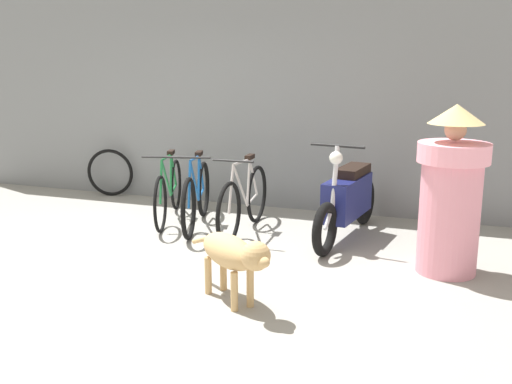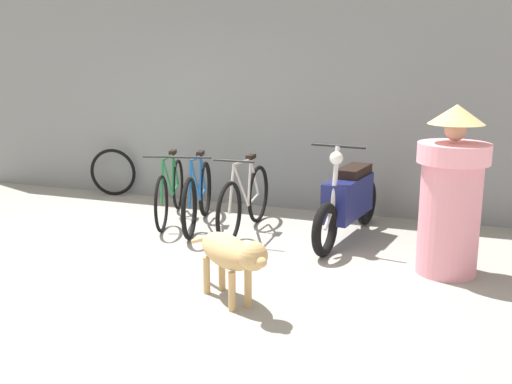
% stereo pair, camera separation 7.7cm
% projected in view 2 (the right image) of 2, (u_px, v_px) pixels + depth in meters
% --- Properties ---
extents(ground_plane, '(60.00, 60.00, 0.00)m').
position_uv_depth(ground_plane, '(127.00, 273.00, 5.61)').
color(ground_plane, gray).
extents(shop_wall_back, '(8.86, 0.20, 2.91)m').
position_uv_depth(shop_wall_back, '(242.00, 96.00, 7.99)').
color(shop_wall_back, slate).
rests_on(shop_wall_back, ground).
extents(bicycle_0, '(0.61, 1.66, 0.86)m').
position_uv_depth(bicycle_0, '(170.00, 191.00, 7.37)').
color(bicycle_0, black).
rests_on(bicycle_0, ground).
extents(bicycle_1, '(0.56, 1.64, 0.90)m').
position_uv_depth(bicycle_1, '(198.00, 196.00, 7.07)').
color(bicycle_1, black).
rests_on(bicycle_1, ground).
extents(bicycle_2, '(0.46, 1.68, 0.91)m').
position_uv_depth(bicycle_2, '(245.00, 201.00, 6.81)').
color(bicycle_2, black).
rests_on(bicycle_2, ground).
extents(motorcycle, '(0.58, 1.89, 1.10)m').
position_uv_depth(motorcycle, '(348.00, 200.00, 6.57)').
color(motorcycle, black).
rests_on(motorcycle, ground).
extents(stray_dog, '(0.99, 0.81, 0.62)m').
position_uv_depth(stray_dog, '(231.00, 254.00, 4.85)').
color(stray_dog, tan).
rests_on(stray_dog, ground).
extents(person_in_robes, '(0.90, 0.90, 1.57)m').
position_uv_depth(person_in_robes, '(451.00, 192.00, 5.45)').
color(person_in_robes, pink).
rests_on(person_in_robes, ground).
extents(spare_tire_left, '(0.68, 0.19, 0.68)m').
position_uv_depth(spare_tire_left, '(113.00, 172.00, 8.66)').
color(spare_tire_left, black).
rests_on(spare_tire_left, ground).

